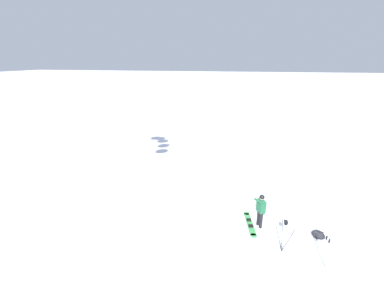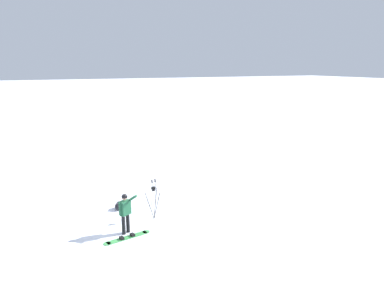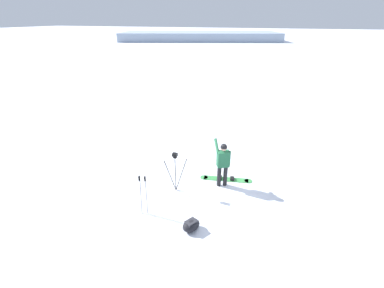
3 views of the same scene
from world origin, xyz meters
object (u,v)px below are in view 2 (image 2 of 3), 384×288
Objects in this scene: gear_bag_large at (119,206)px; camera_tripod at (154,196)px; snowboarder at (125,210)px; snowboard at (127,237)px; ski_poles at (154,189)px.

gear_bag_large is 0.45× the size of camera_tripod.
snowboarder reaches higher than camera_tripod.
snowboard is 1.47× the size of ski_poles.
snowboard is 2.87× the size of gear_bag_large.
snowboarder is at bearing 139.32° from ski_poles.
gear_bag_large reaches higher than snowboard.
ski_poles is at bearing -98.90° from gear_bag_large.
snowboard is 3.29m from ski_poles.
camera_tripod reaches higher than gear_bag_large.
gear_bag_large is at bearing 34.69° from camera_tripod.
ski_poles is at bearing -18.30° from camera_tripod.
snowboard is 2.82m from gear_bag_large.
snowboarder is 2.84m from ski_poles.
snowboard is at bearing 172.73° from gear_bag_large.
snowboarder reaches higher than snowboard.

